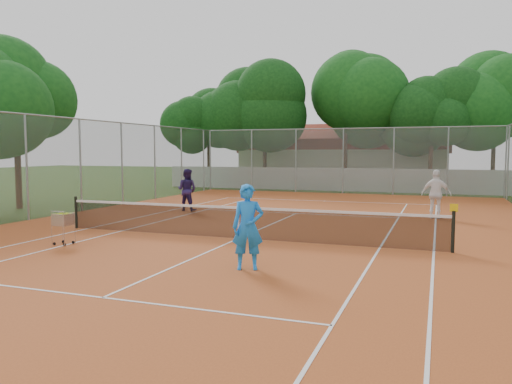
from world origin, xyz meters
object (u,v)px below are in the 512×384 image
(tennis_net, at_px, (239,222))
(player_near, at_px, (248,227))
(player_far_right, at_px, (436,194))
(clubhouse, at_px, (345,156))
(ball_hopper, at_px, (63,228))
(player_far_left, at_px, (187,190))

(tennis_net, relative_size, player_near, 6.30)
(tennis_net, xyz_separation_m, player_far_right, (5.48, 6.80, 0.46))
(tennis_net, relative_size, clubhouse, 0.72)
(player_far_right, distance_m, ball_hopper, 13.49)
(tennis_net, height_order, clubhouse, clubhouse)
(tennis_net, xyz_separation_m, ball_hopper, (-4.20, -2.59, -0.01))
(player_near, bearing_deg, player_far_right, 49.10)
(player_far_left, bearing_deg, player_near, 124.70)
(tennis_net, xyz_separation_m, player_near, (1.64, -3.49, 0.45))
(tennis_net, distance_m, player_far_left, 7.40)
(player_far_right, bearing_deg, player_near, 76.93)
(player_far_left, relative_size, player_far_right, 0.97)
(player_far_left, bearing_deg, ball_hopper, 93.57)
(player_near, relative_size, player_far_right, 1.00)
(clubhouse, xyz_separation_m, player_far_right, (7.48, -22.20, -1.23))
(clubhouse, xyz_separation_m, ball_hopper, (-2.20, -31.59, -1.70))
(clubhouse, relative_size, player_far_right, 8.67)
(player_far_left, distance_m, ball_hopper, 8.29)
(player_far_left, xyz_separation_m, ball_hopper, (0.54, -8.26, -0.43))
(clubhouse, height_order, player_far_right, clubhouse)
(player_far_right, bearing_deg, player_far_left, 13.65)
(clubhouse, bearing_deg, ball_hopper, -93.98)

